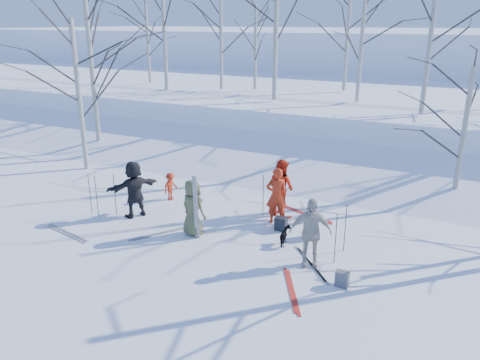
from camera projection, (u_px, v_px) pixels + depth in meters
The scene contains 38 objects.
ground at pixel (216, 239), 13.15m from camera, with size 120.00×120.00×0.00m, color white.
snow_ramp at pixel (300, 168), 19.03m from camera, with size 70.00×9.50×1.40m, color white.
snow_plateau at pixel (358, 108), 27.24m from camera, with size 70.00×18.00×2.20m, color white.
far_hill at pixel (409, 63), 44.72m from camera, with size 90.00×30.00×6.00m, color white.
skier_olive_center at pixel (193, 208), 13.19m from camera, with size 0.81×0.52×1.65m, color #494D2E.
skier_red_north at pixel (277, 196), 13.96m from camera, with size 0.63×0.42×1.74m, color #AC2810.
skier_redor_behind at pixel (281, 188), 14.48m from camera, with size 0.89×0.69×1.83m, color red.
skier_red_seated at pixel (171, 186), 15.90m from camera, with size 0.62×0.36×0.96m, color #AC2810.
skier_cream_east at pixel (310, 232), 11.49m from camera, with size 1.05×0.44×1.79m, color beige.
skier_grey_west at pixel (134, 189), 14.44m from camera, with size 1.66×0.53×1.79m, color black.
dog at pixel (285, 237), 12.73m from camera, with size 0.27×0.59×0.50m, color black.
upright_ski_left at pixel (195, 207), 12.86m from camera, with size 0.07×0.02×1.90m, color silver.
upright_ski_right at pixel (197, 208), 12.82m from camera, with size 0.07×0.02×1.90m, color silver.
ski_pair_a at pixel (311, 264), 11.77m from camera, with size 1.41×1.56×0.02m, color silver, non-canonical shape.
ski_pair_b at pixel (292, 290), 10.63m from camera, with size 1.08×1.77×0.02m, color red, non-canonical shape.
ski_pair_c at pixel (67, 233), 13.49m from camera, with size 1.90×0.58×0.02m, color silver, non-canonical shape.
ski_pair_d at pixel (163, 233), 13.50m from camera, with size 1.18×1.71×0.02m, color silver, non-canonical shape.
ski_pair_e at pixel (308, 215), 14.78m from camera, with size 1.85×0.84×0.02m, color red, non-canonical shape.
ski_pole_a at pixel (96, 196), 14.47m from camera, with size 0.02×0.02×1.34m, color black.
ski_pole_b at pixel (263, 195), 14.55m from camera, with size 0.02×0.02×1.34m, color black.
ski_pole_c at pixel (336, 239), 11.64m from camera, with size 0.02×0.02×1.34m, color black.
ski_pole_d at pixel (345, 228), 12.24m from camera, with size 0.02×0.02×1.34m, color black.
ski_pole_e at pixel (115, 195), 14.61m from camera, with size 0.02×0.02×1.34m, color black.
ski_pole_f at pixel (90, 194), 14.64m from camera, with size 0.02×0.02×1.34m, color black.
backpack_red at pixel (310, 231), 13.13m from camera, with size 0.32×0.22×0.42m, color #B6331C.
backpack_grey at pixel (342, 279), 10.75m from camera, with size 0.30×0.20×0.38m, color #4E5055.
backpack_dark at pixel (281, 224), 13.65m from camera, with size 0.34×0.24×0.40m, color black.
birch_plateau_a at pixel (255, 48), 25.40m from camera, with size 3.72×3.72×4.45m, color silver, non-canonical shape.
birch_plateau_b at pixel (148, 45), 28.11m from camera, with size 3.77×3.77×4.53m, color silver, non-canonical shape.
birch_plateau_c at pixel (347, 36), 24.82m from camera, with size 4.63×4.63×5.76m, color silver, non-canonical shape.
birch_plateau_d at pixel (221, 39), 25.28m from camera, with size 4.38×4.38×5.40m, color silver, non-canonical shape.
birch_plateau_f at pixel (430, 38), 18.22m from camera, with size 4.78×4.78×5.97m, color silver, non-canonical shape.
birch_plateau_g at pixel (276, 18), 21.44m from camera, with size 5.82×5.82×7.45m, color silver, non-canonical shape.
birch_plateau_h at pixel (361, 45), 21.14m from camera, with size 4.21×4.21×5.15m, color silver, non-canonical shape.
birch_plateau_k at pixel (164, 21), 24.88m from camera, with size 5.68×5.68×7.26m, color silver, non-canonical shape.
birch_edge_a at pixel (79, 97), 18.48m from camera, with size 4.74×4.74×5.92m, color silver, non-canonical shape.
birch_edge_d at pixel (93, 78), 20.98m from camera, with size 5.36×5.36×6.80m, color silver, non-canonical shape.
birch_edge_e at pixel (463, 138), 15.00m from camera, with size 3.75×3.75×4.51m, color silver, non-canonical shape.
Camera 1 is at (5.88, -10.37, 5.82)m, focal length 35.00 mm.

